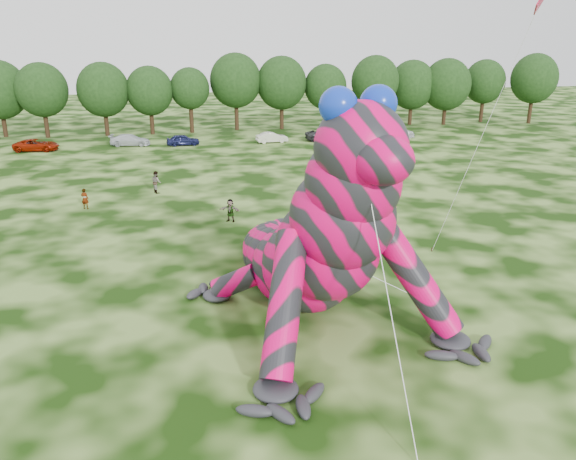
{
  "coord_description": "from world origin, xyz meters",
  "views": [
    {
      "loc": [
        -0.86,
        -21.23,
        12.11
      ],
      "look_at": [
        3.73,
        2.2,
        4.0
      ],
      "focal_mm": 35.0,
      "sensor_mm": 36.0,
      "label": 1
    }
  ],
  "objects_px": {
    "tree_15": "(446,92)",
    "spectator_2": "(333,166)",
    "inflatable_gecko": "(294,195)",
    "car_7": "(396,132)",
    "spectator_1": "(156,182)",
    "tree_12": "(325,96)",
    "car_4": "(183,140)",
    "tree_10": "(236,92)",
    "tree_8": "(150,100)",
    "car_2": "(36,145)",
    "car_5": "(272,137)",
    "car_6": "(326,135)",
    "flying_kite": "(531,23)",
    "tree_6": "(43,100)",
    "tree_16": "(484,91)",
    "tree_11": "(282,93)",
    "spectator_3": "(337,159)",
    "tree_9": "(190,100)",
    "tree_14": "(412,93)",
    "tree_13": "(375,92)",
    "spectator_5": "(230,210)",
    "spectator_0": "(85,199)",
    "car_3": "(130,140)",
    "tree_7": "(104,99)",
    "tree_17": "(533,89)"
  },
  "relations": [
    {
      "from": "tree_7",
      "to": "tree_10",
      "type": "height_order",
      "value": "tree_10"
    },
    {
      "from": "tree_11",
      "to": "tree_17",
      "type": "distance_m",
      "value": 38.19
    },
    {
      "from": "car_5",
      "to": "spectator_0",
      "type": "xyz_separation_m",
      "value": [
        -18.57,
        -25.7,
        0.15
      ]
    },
    {
      "from": "flying_kite",
      "to": "spectator_2",
      "type": "height_order",
      "value": "flying_kite"
    },
    {
      "from": "tree_6",
      "to": "tree_16",
      "type": "height_order",
      "value": "tree_6"
    },
    {
      "from": "spectator_3",
      "to": "spectator_2",
      "type": "height_order",
      "value": "spectator_3"
    },
    {
      "from": "tree_8",
      "to": "car_7",
      "type": "distance_m",
      "value": 32.73
    },
    {
      "from": "car_5",
      "to": "car_6",
      "type": "bearing_deg",
      "value": -93.99
    },
    {
      "from": "tree_10",
      "to": "car_3",
      "type": "xyz_separation_m",
      "value": [
        -13.96,
        -10.09,
        -4.57
      ]
    },
    {
      "from": "car_5",
      "to": "car_6",
      "type": "xyz_separation_m",
      "value": [
        6.93,
        0.25,
        0.07
      ]
    },
    {
      "from": "tree_10",
      "to": "tree_15",
      "type": "distance_m",
      "value": 31.09
    },
    {
      "from": "tree_9",
      "to": "tree_14",
      "type": "relative_size",
      "value": 0.92
    },
    {
      "from": "tree_11",
      "to": "spectator_5",
      "type": "bearing_deg",
      "value": -105.24
    },
    {
      "from": "tree_6",
      "to": "tree_12",
      "type": "height_order",
      "value": "tree_6"
    },
    {
      "from": "tree_10",
      "to": "spectator_5",
      "type": "height_order",
      "value": "tree_10"
    },
    {
      "from": "tree_8",
      "to": "car_2",
      "type": "xyz_separation_m",
      "value": [
        -12.66,
        -9.96,
        -3.79
      ]
    },
    {
      "from": "tree_9",
      "to": "tree_12",
      "type": "bearing_deg",
      "value": 1.19
    },
    {
      "from": "inflatable_gecko",
      "to": "car_4",
      "type": "relative_size",
      "value": 5.42
    },
    {
      "from": "tree_14",
      "to": "car_2",
      "type": "distance_m",
      "value": 51.83
    },
    {
      "from": "flying_kite",
      "to": "car_2",
      "type": "bearing_deg",
      "value": 126.83
    },
    {
      "from": "inflatable_gecko",
      "to": "tree_15",
      "type": "height_order",
      "value": "inflatable_gecko"
    },
    {
      "from": "car_7",
      "to": "spectator_1",
      "type": "height_order",
      "value": "spectator_1"
    },
    {
      "from": "tree_16",
      "to": "car_6",
      "type": "height_order",
      "value": "tree_16"
    },
    {
      "from": "tree_10",
      "to": "tree_16",
      "type": "relative_size",
      "value": 1.12
    },
    {
      "from": "car_2",
      "to": "car_4",
      "type": "relative_size",
      "value": 1.25
    },
    {
      "from": "tree_12",
      "to": "car_4",
      "type": "height_order",
      "value": "tree_12"
    },
    {
      "from": "tree_9",
      "to": "tree_13",
      "type": "bearing_deg",
      "value": -0.48
    },
    {
      "from": "tree_8",
      "to": "inflatable_gecko",
      "type": "bearing_deg",
      "value": -81.07
    },
    {
      "from": "tree_10",
      "to": "tree_8",
      "type": "bearing_deg",
      "value": -172.19
    },
    {
      "from": "inflatable_gecko",
      "to": "tree_13",
      "type": "distance_m",
      "value": 58.59
    },
    {
      "from": "flying_kite",
      "to": "car_4",
      "type": "relative_size",
      "value": 3.77
    },
    {
      "from": "tree_11",
      "to": "spectator_3",
      "type": "xyz_separation_m",
      "value": [
        0.7,
        -26.42,
        -4.14
      ]
    },
    {
      "from": "tree_8",
      "to": "car_2",
      "type": "height_order",
      "value": "tree_8"
    },
    {
      "from": "tree_13",
      "to": "tree_11",
      "type": "bearing_deg",
      "value": 175.42
    },
    {
      "from": "tree_15",
      "to": "car_2",
      "type": "relative_size",
      "value": 1.95
    },
    {
      "from": "inflatable_gecko",
      "to": "spectator_3",
      "type": "distance_m",
      "value": 30.68
    },
    {
      "from": "tree_13",
      "to": "car_6",
      "type": "bearing_deg",
      "value": -135.3
    },
    {
      "from": "tree_8",
      "to": "tree_13",
      "type": "relative_size",
      "value": 0.88
    },
    {
      "from": "inflatable_gecko",
      "to": "tree_7",
      "type": "xyz_separation_m",
      "value": [
        -14.31,
        53.61,
        -0.58
      ]
    },
    {
      "from": "tree_11",
      "to": "car_5",
      "type": "relative_size",
      "value": 2.58
    },
    {
      "from": "tree_17",
      "to": "spectator_5",
      "type": "distance_m",
      "value": 64.0
    },
    {
      "from": "tree_8",
      "to": "tree_6",
      "type": "bearing_deg",
      "value": -178.71
    },
    {
      "from": "tree_14",
      "to": "tree_12",
      "type": "bearing_deg",
      "value": -175.82
    },
    {
      "from": "tree_12",
      "to": "spectator_1",
      "type": "xyz_separation_m",
      "value": [
        -22.89,
        -32.33,
        -3.57
      ]
    },
    {
      "from": "tree_15",
      "to": "spectator_2",
      "type": "distance_m",
      "value": 38.58
    },
    {
      "from": "car_4",
      "to": "spectator_5",
      "type": "relative_size",
      "value": 2.42
    },
    {
      "from": "tree_7",
      "to": "spectator_1",
      "type": "relative_size",
      "value": 5.19
    },
    {
      "from": "tree_11",
      "to": "tree_14",
      "type": "distance_m",
      "value": 19.69
    },
    {
      "from": "tree_11",
      "to": "tree_14",
      "type": "relative_size",
      "value": 1.07
    },
    {
      "from": "tree_9",
      "to": "tree_11",
      "type": "bearing_deg",
      "value": 3.82
    }
  ]
}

